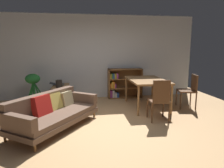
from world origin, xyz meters
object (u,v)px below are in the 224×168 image
(dining_chair_near, at_px, (160,98))
(bookshelf, at_px, (122,83))
(dining_chair_far, at_px, (189,89))
(open_laptop, at_px, (58,84))
(potted_floor_plant, at_px, (33,85))
(desk_speaker, at_px, (59,84))
(fabric_couch, at_px, (53,111))
(media_console, at_px, (61,95))
(dining_table, at_px, (147,82))

(dining_chair_near, relative_size, bookshelf, 0.85)
(dining_chair_far, xyz_separation_m, bookshelf, (-1.60, 1.43, -0.06))
(bookshelf, bearing_deg, dining_chair_near, -80.62)
(open_laptop, relative_size, bookshelf, 0.39)
(bookshelf, bearing_deg, open_laptop, -170.98)
(potted_floor_plant, xyz_separation_m, dining_chair_near, (3.15, -1.91, -0.05))
(desk_speaker, xyz_separation_m, bookshelf, (1.99, 0.71, -0.17))
(open_laptop, height_order, dining_chair_near, dining_chair_near)
(fabric_couch, relative_size, desk_speaker, 10.16)
(media_console, bearing_deg, bookshelf, 14.50)
(potted_floor_plant, distance_m, dining_chair_far, 4.48)
(desk_speaker, height_order, dining_table, dining_table)
(open_laptop, distance_m, potted_floor_plant, 0.71)
(open_laptop, xyz_separation_m, bookshelf, (2.07, 0.33, -0.09))
(dining_table, distance_m, dining_chair_near, 1.12)
(desk_speaker, bearing_deg, dining_table, -11.76)
(fabric_couch, bearing_deg, dining_chair_near, 0.01)
(fabric_couch, height_order, open_laptop, fabric_couch)
(desk_speaker, bearing_deg, dining_chair_far, -11.41)
(potted_floor_plant, bearing_deg, dining_chair_far, -13.24)
(potted_floor_plant, xyz_separation_m, dining_chair_far, (4.36, -1.03, -0.05))
(dining_table, distance_m, dining_chair_far, 1.19)
(potted_floor_plant, bearing_deg, bookshelf, 8.37)
(desk_speaker, relative_size, dining_table, 0.14)
(dining_table, height_order, dining_chair_near, dining_chair_near)
(dining_chair_far, height_order, bookshelf, bookshelf)
(fabric_couch, relative_size, dining_table, 1.43)
(dining_chair_near, bearing_deg, fabric_couch, -179.99)
(media_console, xyz_separation_m, dining_chair_far, (3.57, -0.92, 0.26))
(media_console, xyz_separation_m, open_laptop, (-0.09, 0.18, 0.29))
(fabric_couch, xyz_separation_m, media_console, (-0.02, 1.81, -0.07))
(desk_speaker, bearing_deg, dining_chair_near, -34.15)
(fabric_couch, distance_m, bookshelf, 3.04)
(potted_floor_plant, height_order, dining_chair_far, dining_chair_far)
(media_console, distance_m, dining_chair_far, 3.70)
(media_console, distance_m, dining_chair_near, 2.98)
(fabric_couch, distance_m, dining_chair_near, 2.35)
(fabric_couch, bearing_deg, potted_floor_plant, 112.82)
(open_laptop, relative_size, potted_floor_plant, 0.49)
(media_console, height_order, dining_table, dining_table)
(potted_floor_plant, relative_size, dining_chair_near, 0.94)
(potted_floor_plant, xyz_separation_m, bookshelf, (2.77, 0.41, -0.11))
(open_laptop, relative_size, dining_chair_far, 0.48)
(dining_table, xyz_separation_m, dining_chair_near, (-0.06, -1.10, -0.19))
(bookshelf, bearing_deg, media_console, -165.50)
(open_laptop, relative_size, dining_chair_near, 0.46)
(media_console, bearing_deg, potted_floor_plant, 172.48)
(fabric_couch, height_order, desk_speaker, desk_speaker)
(fabric_couch, height_order, dining_table, dining_table)
(media_console, distance_m, open_laptop, 0.36)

